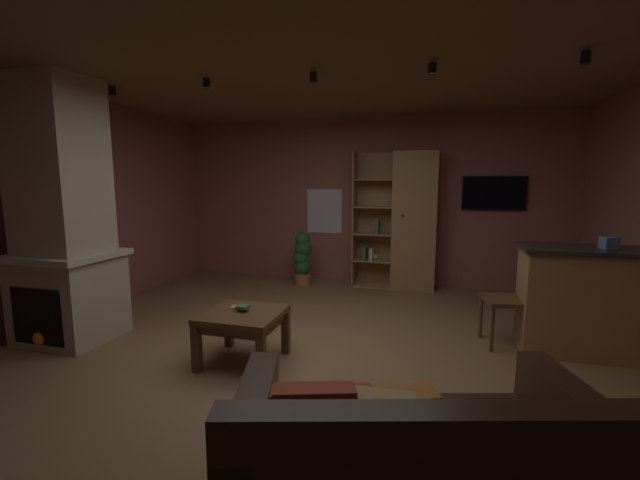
{
  "coord_description": "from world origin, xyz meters",
  "views": [
    {
      "loc": [
        1.08,
        -3.45,
        1.62
      ],
      "look_at": [
        0.0,
        0.4,
        1.05
      ],
      "focal_mm": 23.09,
      "sensor_mm": 36.0,
      "label": 1
    }
  ],
  "objects_px": {
    "stone_fireplace": "(63,226)",
    "dining_chair": "(515,294)",
    "table_book_1": "(243,307)",
    "potted_floor_plant": "(302,258)",
    "coffee_table": "(243,321)",
    "bookshelf_cabinet": "(409,222)",
    "table_book_0": "(238,308)",
    "tissue_box": "(609,243)",
    "leather_couch": "(411,476)",
    "kitchen_bar_counter": "(602,302)",
    "wall_mounted_tv": "(494,193)"
  },
  "relations": [
    {
      "from": "stone_fireplace",
      "to": "dining_chair",
      "type": "height_order",
      "value": "stone_fireplace"
    },
    {
      "from": "table_book_1",
      "to": "potted_floor_plant",
      "type": "height_order",
      "value": "potted_floor_plant"
    },
    {
      "from": "coffee_table",
      "to": "potted_floor_plant",
      "type": "xyz_separation_m",
      "value": [
        -0.36,
        2.8,
        0.05
      ]
    },
    {
      "from": "bookshelf_cabinet",
      "to": "coffee_table",
      "type": "height_order",
      "value": "bookshelf_cabinet"
    },
    {
      "from": "table_book_0",
      "to": "potted_floor_plant",
      "type": "relative_size",
      "value": 0.14
    },
    {
      "from": "tissue_box",
      "to": "coffee_table",
      "type": "xyz_separation_m",
      "value": [
        -3.14,
        -1.04,
        -0.69
      ]
    },
    {
      "from": "bookshelf_cabinet",
      "to": "leather_couch",
      "type": "xyz_separation_m",
      "value": [
        0.32,
        -4.53,
        -0.71
      ]
    },
    {
      "from": "stone_fireplace",
      "to": "tissue_box",
      "type": "distance_m",
      "value": 5.21
    },
    {
      "from": "kitchen_bar_counter",
      "to": "table_book_0",
      "type": "xyz_separation_m",
      "value": [
        -3.22,
        -1.0,
        -0.03
      ]
    },
    {
      "from": "stone_fireplace",
      "to": "coffee_table",
      "type": "height_order",
      "value": "stone_fireplace"
    },
    {
      "from": "bookshelf_cabinet",
      "to": "tissue_box",
      "type": "xyz_separation_m",
      "value": [
        1.91,
        -2.02,
        0.05
      ]
    },
    {
      "from": "coffee_table",
      "to": "kitchen_bar_counter",
      "type": "bearing_deg",
      "value": 18.6
    },
    {
      "from": "kitchen_bar_counter",
      "to": "coffee_table",
      "type": "height_order",
      "value": "kitchen_bar_counter"
    },
    {
      "from": "stone_fireplace",
      "to": "leather_couch",
      "type": "height_order",
      "value": "stone_fireplace"
    },
    {
      "from": "coffee_table",
      "to": "bookshelf_cabinet",
      "type": "bearing_deg",
      "value": 67.99
    },
    {
      "from": "potted_floor_plant",
      "to": "wall_mounted_tv",
      "type": "bearing_deg",
      "value": 9.65
    },
    {
      "from": "potted_floor_plant",
      "to": "wall_mounted_tv",
      "type": "relative_size",
      "value": 0.96
    },
    {
      "from": "coffee_table",
      "to": "table_book_0",
      "type": "bearing_deg",
      "value": 142.26
    },
    {
      "from": "stone_fireplace",
      "to": "table_book_0",
      "type": "bearing_deg",
      "value": 0.96
    },
    {
      "from": "stone_fireplace",
      "to": "coffee_table",
      "type": "bearing_deg",
      "value": -0.85
    },
    {
      "from": "wall_mounted_tv",
      "to": "table_book_1",
      "type": "bearing_deg",
      "value": -126.73
    },
    {
      "from": "tissue_box",
      "to": "coffee_table",
      "type": "relative_size",
      "value": 0.18
    },
    {
      "from": "table_book_1",
      "to": "potted_floor_plant",
      "type": "bearing_deg",
      "value": 97.27
    },
    {
      "from": "tissue_box",
      "to": "leather_couch",
      "type": "xyz_separation_m",
      "value": [
        -1.58,
        -2.51,
        -0.77
      ]
    },
    {
      "from": "kitchen_bar_counter",
      "to": "coffee_table",
      "type": "relative_size",
      "value": 2.13
    },
    {
      "from": "bookshelf_cabinet",
      "to": "stone_fireplace",
      "type": "bearing_deg",
      "value": -136.59
    },
    {
      "from": "leather_couch",
      "to": "coffee_table",
      "type": "height_order",
      "value": "leather_couch"
    },
    {
      "from": "kitchen_bar_counter",
      "to": "bookshelf_cabinet",
      "type": "bearing_deg",
      "value": 133.54
    },
    {
      "from": "coffee_table",
      "to": "wall_mounted_tv",
      "type": "relative_size",
      "value": 0.77
    },
    {
      "from": "stone_fireplace",
      "to": "wall_mounted_tv",
      "type": "xyz_separation_m",
      "value": [
        4.39,
        3.24,
        0.27
      ]
    },
    {
      "from": "leather_couch",
      "to": "coffee_table",
      "type": "xyz_separation_m",
      "value": [
        -1.56,
        1.47,
        0.08
      ]
    },
    {
      "from": "potted_floor_plant",
      "to": "bookshelf_cabinet",
      "type": "bearing_deg",
      "value": 9.36
    },
    {
      "from": "tissue_box",
      "to": "table_book_0",
      "type": "relative_size",
      "value": 1.03
    },
    {
      "from": "tissue_box",
      "to": "kitchen_bar_counter",
      "type": "bearing_deg",
      "value": 97.3
    },
    {
      "from": "stone_fireplace",
      "to": "bookshelf_cabinet",
      "type": "xyz_separation_m",
      "value": [
        3.2,
        3.03,
        -0.16
      ]
    },
    {
      "from": "stone_fireplace",
      "to": "dining_chair",
      "type": "distance_m",
      "value": 4.54
    },
    {
      "from": "coffee_table",
      "to": "table_book_0",
      "type": "relative_size",
      "value": 5.82
    },
    {
      "from": "bookshelf_cabinet",
      "to": "kitchen_bar_counter",
      "type": "height_order",
      "value": "bookshelf_cabinet"
    },
    {
      "from": "bookshelf_cabinet",
      "to": "table_book_0",
      "type": "distance_m",
      "value": 3.32
    },
    {
      "from": "bookshelf_cabinet",
      "to": "kitchen_bar_counter",
      "type": "relative_size",
      "value": 1.43
    },
    {
      "from": "tissue_box",
      "to": "leather_couch",
      "type": "height_order",
      "value": "tissue_box"
    },
    {
      "from": "kitchen_bar_counter",
      "to": "potted_floor_plant",
      "type": "distance_m",
      "value": 3.91
    },
    {
      "from": "table_book_1",
      "to": "wall_mounted_tv",
      "type": "distance_m",
      "value": 4.17
    },
    {
      "from": "table_book_1",
      "to": "wall_mounted_tv",
      "type": "bearing_deg",
      "value": 53.27
    },
    {
      "from": "coffee_table",
      "to": "potted_floor_plant",
      "type": "distance_m",
      "value": 2.82
    },
    {
      "from": "table_book_0",
      "to": "tissue_box",
      "type": "bearing_deg",
      "value": 16.83
    },
    {
      "from": "dining_chair",
      "to": "wall_mounted_tv",
      "type": "distance_m",
      "value": 2.38
    },
    {
      "from": "stone_fireplace",
      "to": "tissue_box",
      "type": "height_order",
      "value": "stone_fireplace"
    },
    {
      "from": "tissue_box",
      "to": "potted_floor_plant",
      "type": "bearing_deg",
      "value": 153.31
    },
    {
      "from": "tissue_box",
      "to": "leather_couch",
      "type": "relative_size",
      "value": 0.06
    }
  ]
}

